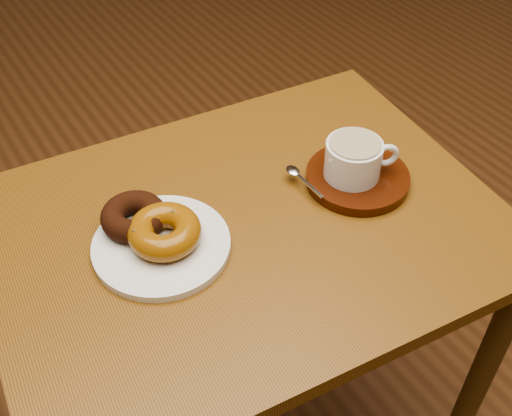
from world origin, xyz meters
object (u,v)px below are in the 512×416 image
donut_plate (161,245)px  coffee_cup (354,159)px  saucer (357,178)px  cafe_table (246,272)px

donut_plate → coffee_cup: size_ratio=1.77×
donut_plate → saucer: (0.33, -0.04, 0.00)m
saucer → coffee_cup: coffee_cup is taller
donut_plate → coffee_cup: coffee_cup is taller
cafe_table → donut_plate: donut_plate is taller
donut_plate → saucer: 0.34m
donut_plate → coffee_cup: (0.33, -0.04, 0.04)m
cafe_table → donut_plate: (-0.13, 0.02, 0.12)m
saucer → coffee_cup: 0.04m
donut_plate → saucer: bearing=-7.3°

